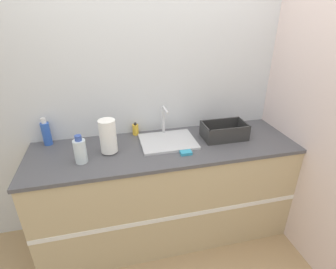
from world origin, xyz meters
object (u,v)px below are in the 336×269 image
Objects in this scene: sink at (168,140)px; bottle_clear at (80,151)px; paper_towel_roll at (108,136)px; soap_dispenser at (135,129)px; bottle_blue at (46,133)px; dish_rack at (224,133)px.

bottle_clear is at bearing -167.06° from sink.
paper_towel_roll reaches higher than soap_dispenser.
bottle_clear is at bearing -154.45° from paper_towel_roll.
paper_towel_roll is 1.17× the size of bottle_blue.
soap_dispenser is at bearing 39.68° from bottle_clear.
bottle_blue reaches higher than bottle_clear.
paper_towel_roll reaches higher than bottle_clear.
sink reaches higher than bottle_clear.
dish_rack is (0.99, 0.03, -0.09)m from paper_towel_roll.
paper_towel_roll reaches higher than sink.
sink is 0.50m from dish_rack.
bottle_clear is 1.95× the size of soap_dispenser.
paper_towel_roll is at bearing -172.90° from sink.
sink is at bearing -40.88° from soap_dispenser.
sink reaches higher than dish_rack.
bottle_blue is at bearing 171.05° from dish_rack.
dish_rack is at bearing 1.45° from paper_towel_roll.
bottle_clear reaches higher than soap_dispenser.
bottle_blue reaches higher than soap_dispenser.
bottle_blue is (-1.48, 0.23, 0.05)m from dish_rack.
bottle_blue is 0.74m from soap_dispenser.
dish_rack is 1.72× the size of bottle_clear.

